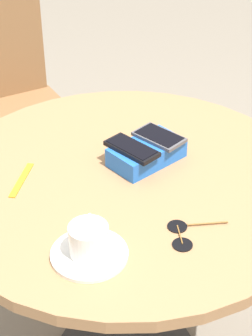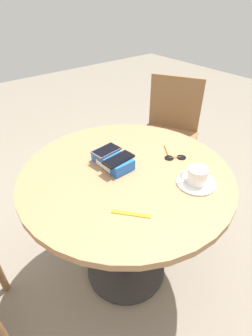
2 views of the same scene
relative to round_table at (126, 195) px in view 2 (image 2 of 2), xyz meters
The scene contains 10 objects.
ground_plane 0.58m from the round_table, ahead, with size 8.00×8.00×0.00m, color gray.
round_table is the anchor object (origin of this frame).
phone_box 0.18m from the round_table, behind, with size 0.19×0.11×0.05m.
phone_gray 0.22m from the round_table, behind, with size 0.09×0.13×0.01m.
phone_black 0.19m from the round_table, 154.09° to the right, with size 0.07×0.14×0.01m.
saucer 0.33m from the round_table, 35.03° to the left, with size 0.16×0.16×0.01m, color white.
coffee_cup 0.34m from the round_table, 34.91° to the left, with size 0.09×0.10×0.07m.
lanyard_strap 0.29m from the round_table, 35.06° to the right, with size 0.14×0.02×0.00m, color orange.
sunglasses 0.29m from the round_table, 77.90° to the left, with size 0.15×0.09×0.01m.
chair_near_window 0.86m from the round_table, 119.46° to the left, with size 0.54×0.54×0.85m.
Camera 2 is at (0.71, -0.58, 1.39)m, focal length 28.00 mm.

